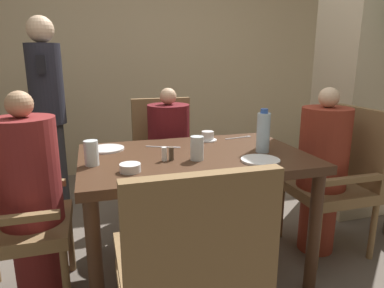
{
  "coord_description": "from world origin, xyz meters",
  "views": [
    {
      "loc": [
        -0.56,
        -1.84,
        1.31
      ],
      "look_at": [
        0.0,
        0.04,
        0.82
      ],
      "focal_mm": 32.0,
      "sensor_mm": 36.0,
      "label": 1
    }
  ],
  "objects_px": {
    "chair_right_side": "(339,175)",
    "standing_host": "(48,110)",
    "chair_near_corner": "(191,282)",
    "plate_main_right": "(107,149)",
    "teacup_with_saucer": "(208,136)",
    "diner_in_right_chair": "(322,170)",
    "diner_in_far_chair": "(169,156)",
    "chair_left_side": "(2,213)",
    "bowl_small": "(130,168)",
    "glass_tall_near": "(91,153)",
    "chair_far_side": "(165,155)",
    "glass_tall_mid": "(197,148)",
    "water_bottle": "(263,132)",
    "diner_in_left_chair": "(31,198)",
    "plate_main_left": "(260,160)"
  },
  "relations": [
    {
      "from": "diner_in_right_chair",
      "to": "bowl_small",
      "type": "distance_m",
      "value": 1.33
    },
    {
      "from": "diner_in_right_chair",
      "to": "standing_host",
      "type": "xyz_separation_m",
      "value": [
        -1.8,
        1.25,
        0.3
      ]
    },
    {
      "from": "plate_main_right",
      "to": "teacup_with_saucer",
      "type": "xyz_separation_m",
      "value": [
        0.67,
        0.05,
        0.02
      ]
    },
    {
      "from": "chair_far_side",
      "to": "chair_near_corner",
      "type": "xyz_separation_m",
      "value": [
        -0.26,
        -1.64,
        0.0
      ]
    },
    {
      "from": "plate_main_right",
      "to": "water_bottle",
      "type": "xyz_separation_m",
      "value": [
        0.89,
        -0.31,
        0.11
      ]
    },
    {
      "from": "diner_in_far_chair",
      "to": "chair_left_side",
      "type": "bearing_deg",
      "value": -147.02
    },
    {
      "from": "bowl_small",
      "to": "diner_in_far_chair",
      "type": "bearing_deg",
      "value": 66.2
    },
    {
      "from": "chair_right_side",
      "to": "chair_near_corner",
      "type": "height_order",
      "value": "same"
    },
    {
      "from": "plate_main_left",
      "to": "glass_tall_near",
      "type": "distance_m",
      "value": 0.9
    },
    {
      "from": "chair_far_side",
      "to": "plate_main_left",
      "type": "relative_size",
      "value": 4.66
    },
    {
      "from": "plate_main_left",
      "to": "plate_main_right",
      "type": "relative_size",
      "value": 1.0
    },
    {
      "from": "standing_host",
      "to": "plate_main_right",
      "type": "xyz_separation_m",
      "value": [
        0.42,
        -1.0,
        -0.11
      ]
    },
    {
      "from": "chair_left_side",
      "to": "chair_far_side",
      "type": "xyz_separation_m",
      "value": [
        1.04,
        0.82,
        0.0
      ]
    },
    {
      "from": "standing_host",
      "to": "chair_far_side",
      "type": "bearing_deg",
      "value": -25.11
    },
    {
      "from": "standing_host",
      "to": "glass_tall_mid",
      "type": "distance_m",
      "value": 1.63
    },
    {
      "from": "chair_right_side",
      "to": "plate_main_left",
      "type": "distance_m",
      "value": 0.81
    },
    {
      "from": "standing_host",
      "to": "chair_left_side",
      "type": "bearing_deg",
      "value": -96.19
    },
    {
      "from": "glass_tall_near",
      "to": "glass_tall_mid",
      "type": "height_order",
      "value": "same"
    },
    {
      "from": "chair_right_side",
      "to": "standing_host",
      "type": "bearing_deg",
      "value": 147.39
    },
    {
      "from": "teacup_with_saucer",
      "to": "plate_main_left",
      "type": "bearing_deg",
      "value": -77.62
    },
    {
      "from": "chair_near_corner",
      "to": "water_bottle",
      "type": "relative_size",
      "value": 3.81
    },
    {
      "from": "glass_tall_near",
      "to": "glass_tall_mid",
      "type": "bearing_deg",
      "value": -6.37
    },
    {
      "from": "chair_far_side",
      "to": "diner_in_right_chair",
      "type": "distance_m",
      "value": 1.22
    },
    {
      "from": "glass_tall_near",
      "to": "chair_near_corner",
      "type": "bearing_deg",
      "value": -67.74
    },
    {
      "from": "diner_in_left_chair",
      "to": "teacup_with_saucer",
      "type": "xyz_separation_m",
      "value": [
        1.08,
        0.3,
        0.2
      ]
    },
    {
      "from": "chair_near_corner",
      "to": "glass_tall_mid",
      "type": "distance_m",
      "value": 0.8
    },
    {
      "from": "diner_in_right_chair",
      "to": "plate_main_right",
      "type": "bearing_deg",
      "value": 169.97
    },
    {
      "from": "diner_in_left_chair",
      "to": "chair_far_side",
      "type": "height_order",
      "value": "diner_in_left_chair"
    },
    {
      "from": "glass_tall_mid",
      "to": "diner_in_far_chair",
      "type": "bearing_deg",
      "value": 88.64
    },
    {
      "from": "diner_in_far_chair",
      "to": "chair_right_side",
      "type": "bearing_deg",
      "value": -32.98
    },
    {
      "from": "chair_right_side",
      "to": "glass_tall_near",
      "type": "xyz_separation_m",
      "value": [
        -1.62,
        -0.05,
        0.3
      ]
    },
    {
      "from": "standing_host",
      "to": "teacup_with_saucer",
      "type": "bearing_deg",
      "value": -40.96
    },
    {
      "from": "chair_right_side",
      "to": "glass_tall_near",
      "type": "relative_size",
      "value": 7.48
    },
    {
      "from": "chair_far_side",
      "to": "glass_tall_mid",
      "type": "xyz_separation_m",
      "value": [
        -0.02,
        -0.94,
        0.3
      ]
    },
    {
      "from": "bowl_small",
      "to": "glass_tall_near",
      "type": "xyz_separation_m",
      "value": [
        -0.18,
        0.17,
        0.05
      ]
    },
    {
      "from": "bowl_small",
      "to": "diner_in_right_chair",
      "type": "bearing_deg",
      "value": 9.68
    },
    {
      "from": "chair_right_side",
      "to": "plate_main_right",
      "type": "distance_m",
      "value": 1.57
    },
    {
      "from": "diner_in_right_chair",
      "to": "water_bottle",
      "type": "relative_size",
      "value": 4.37
    },
    {
      "from": "diner_in_left_chair",
      "to": "bowl_small",
      "type": "bearing_deg",
      "value": -23.75
    },
    {
      "from": "chair_left_side",
      "to": "standing_host",
      "type": "height_order",
      "value": "standing_host"
    },
    {
      "from": "diner_in_right_chair",
      "to": "diner_in_far_chair",
      "type": "bearing_deg",
      "value": 142.97
    },
    {
      "from": "standing_host",
      "to": "plate_main_right",
      "type": "distance_m",
      "value": 1.09
    },
    {
      "from": "chair_right_side",
      "to": "standing_host",
      "type": "distance_m",
      "value": 2.34
    },
    {
      "from": "standing_host",
      "to": "water_bottle",
      "type": "distance_m",
      "value": 1.86
    },
    {
      "from": "standing_host",
      "to": "glass_tall_mid",
      "type": "bearing_deg",
      "value": -56.93
    },
    {
      "from": "chair_left_side",
      "to": "glass_tall_near",
      "type": "relative_size",
      "value": 7.48
    },
    {
      "from": "diner_in_far_chair",
      "to": "chair_near_corner",
      "type": "relative_size",
      "value": 1.11
    },
    {
      "from": "chair_left_side",
      "to": "glass_tall_mid",
      "type": "height_order",
      "value": "chair_left_side"
    },
    {
      "from": "diner_in_right_chair",
      "to": "chair_near_corner",
      "type": "distance_m",
      "value": 1.42
    },
    {
      "from": "diner_in_right_chair",
      "to": "teacup_with_saucer",
      "type": "distance_m",
      "value": 0.8
    }
  ]
}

